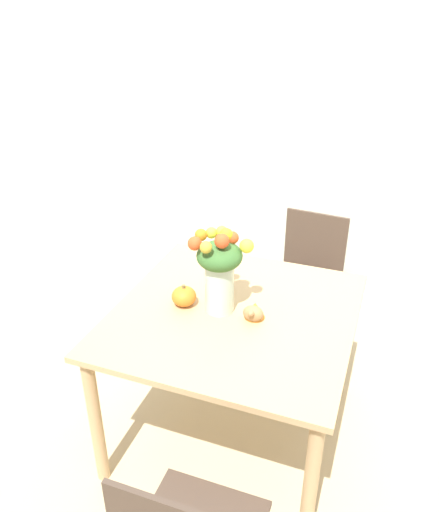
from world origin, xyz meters
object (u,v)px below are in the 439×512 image
Objects in this scene: pumpkin at (184,296)px; dining_chair_near_window at (306,281)px; flower_vase at (219,270)px; turkey_figurine at (254,311)px.

pumpkin is 1.09m from dining_chair_near_window.
flower_vase is 1.09m from dining_chair_near_window.
pumpkin is at bearing -109.26° from dining_chair_near_window.
pumpkin is 0.35m from turkey_figurine.
pumpkin is 0.13× the size of dining_chair_near_window.
flower_vase reaches higher than turkey_figurine.
flower_vase reaches higher than pumpkin.
turkey_figurine is (0.35, 0.01, -0.01)m from pumpkin.
flower_vase is at bearing -100.37° from dining_chair_near_window.
dining_chair_near_window is (0.08, 0.94, -0.34)m from turkey_figurine.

